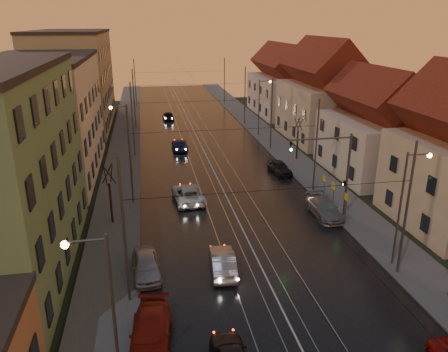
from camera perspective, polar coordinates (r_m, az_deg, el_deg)
road at (r=56.09m, az=-2.71°, el=3.39°), size 16.00×120.00×0.04m
sidewalk_left at (r=55.71m, az=-12.97°, el=2.84°), size 4.00×120.00×0.15m
sidewalk_right at (r=58.18m, az=7.12°, el=3.91°), size 4.00×120.00×0.15m
tram_rail_0 at (r=55.85m, az=-4.95°, el=3.30°), size 0.06×120.00×0.03m
tram_rail_1 at (r=55.99m, az=-3.49°, el=3.38°), size 0.06×120.00×0.03m
tram_rail_2 at (r=56.18m, az=-1.93°, el=3.46°), size 0.06×120.00×0.03m
tram_rail_3 at (r=56.40m, az=-0.49°, el=3.53°), size 0.06×120.00×0.03m
apartment_left_2 at (r=49.50m, az=-22.48°, el=6.87°), size 10.00×20.00×12.00m
apartment_left_3 at (r=72.69m, az=-18.93°, el=11.72°), size 10.00×24.00×14.00m
house_right_2 at (r=49.13m, az=19.38°, el=5.53°), size 9.18×12.24×9.20m
house_right_3 at (r=62.10m, az=12.79°, el=9.99°), size 9.18×14.28×11.50m
house_right_4 at (r=78.91m, az=7.67°, el=11.69°), size 9.18×16.32×10.00m
catenary_pole_l_1 at (r=25.07m, az=-12.90°, el=-7.31°), size 0.16×0.16×9.00m
catenary_pole_r_1 at (r=29.51m, az=22.73°, el=-4.20°), size 0.16×0.16×9.00m
catenary_pole_l_2 at (r=39.06m, az=-12.19°, el=2.57°), size 0.16×0.16×9.00m
catenary_pole_r_2 at (r=42.05m, az=11.94°, el=3.79°), size 0.16×0.16×9.00m
catenary_pole_l_3 at (r=53.60m, az=-11.86°, el=7.17°), size 0.16×0.16×9.00m
catenary_pole_r_3 at (r=55.82m, az=6.22°, el=7.95°), size 0.16×0.16×9.00m
catenary_pole_l_4 at (r=68.34m, az=-11.67°, el=9.80°), size 0.16×0.16×9.00m
catenary_pole_r_4 at (r=70.09m, az=2.75°, el=10.41°), size 0.16×0.16×9.00m
catenary_pole_l_5 at (r=86.15m, az=-11.52°, el=11.76°), size 0.16×0.16×9.00m
catenary_pole_r_5 at (r=87.54m, az=0.05°, el=12.26°), size 0.16×0.16×9.00m
street_lamp_0 at (r=18.90m, az=-15.29°, el=-15.86°), size 1.75×0.32×8.00m
street_lamp_1 at (r=30.40m, az=22.63°, el=-2.71°), size 1.75×0.32×8.00m
street_lamp_2 at (r=44.77m, az=-12.71°, el=5.20°), size 1.75×0.32×8.00m
street_lamp_3 at (r=62.50m, az=4.87°, el=9.60°), size 1.75×0.32×8.00m
traffic_light_mast at (r=36.53m, az=14.53°, el=1.35°), size 5.30×0.32×7.20m
bare_tree_0 at (r=36.04m, az=-14.63°, el=-2.48°), size 1.09×1.09×5.11m
bare_tree_2 at (r=52.20m, az=9.58°, el=4.71°), size 1.09×1.09×5.11m
driving_car_1 at (r=29.18m, az=-0.17°, el=-11.14°), size 1.86×4.49×1.45m
driving_car_2 at (r=40.03m, az=-4.73°, el=-2.33°), size 2.89×5.52×1.48m
driving_car_3 at (r=56.44m, az=-5.81°, el=4.10°), size 1.98×4.71×1.36m
driving_car_4 at (r=74.33m, az=-7.32°, el=7.83°), size 1.97×4.28×1.42m
parked_left_2 at (r=23.78m, az=-9.55°, el=-19.55°), size 2.54×5.18×1.45m
parked_left_3 at (r=29.26m, az=-10.17°, el=-11.38°), size 2.00×4.39×1.46m
parked_right_1 at (r=37.91m, az=12.98°, el=-4.13°), size 2.01×4.90×1.42m
parked_right_2 at (r=47.57m, az=7.27°, el=1.11°), size 2.13×4.24×1.39m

